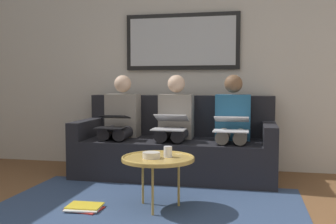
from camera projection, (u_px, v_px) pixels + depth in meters
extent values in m
cube|color=beige|center=(183.00, 63.00, 4.82)|extent=(6.00, 0.12, 2.60)
cube|color=#33476B|center=(146.00, 209.00, 3.21)|extent=(2.60, 1.80, 0.01)
cube|color=black|center=(175.00, 158.00, 4.36)|extent=(2.20, 0.90, 0.42)
cube|color=black|center=(180.00, 115.00, 4.67)|extent=(2.20, 0.20, 0.48)
cube|color=black|center=(269.00, 133.00, 4.12)|extent=(0.14, 0.90, 0.20)
cube|color=black|center=(89.00, 128.00, 4.56)|extent=(0.14, 0.90, 0.20)
cube|color=black|center=(182.00, 42.00, 4.72)|extent=(1.39, 0.04, 0.68)
cube|color=#B2B7BC|center=(182.00, 42.00, 4.69)|extent=(1.29, 0.01, 0.58)
cylinder|color=tan|center=(158.00, 159.00, 3.21)|extent=(0.61, 0.61, 0.03)
torus|color=tan|center=(158.00, 157.00, 3.21)|extent=(0.61, 0.61, 0.02)
cylinder|color=#B28E42|center=(153.00, 190.00, 3.05)|extent=(0.02, 0.02, 0.41)
cylinder|color=#B28E42|center=(179.00, 183.00, 3.28)|extent=(0.02, 0.02, 0.41)
cylinder|color=#B28E42|center=(143.00, 181.00, 3.35)|extent=(0.02, 0.02, 0.41)
cylinder|color=silver|center=(168.00, 152.00, 3.22)|extent=(0.07, 0.07, 0.09)
cylinder|color=beige|center=(151.00, 155.00, 3.18)|extent=(0.14, 0.14, 0.05)
cube|color=#235B84|center=(233.00, 117.00, 4.29)|extent=(0.38, 0.22, 0.50)
sphere|color=brown|center=(233.00, 84.00, 4.27)|extent=(0.20, 0.20, 0.20)
cylinder|color=gray|center=(240.00, 136.00, 4.08)|extent=(0.14, 0.42, 0.14)
cylinder|color=gray|center=(223.00, 136.00, 4.12)|extent=(0.14, 0.42, 0.14)
cylinder|color=gray|center=(239.00, 166.00, 3.90)|extent=(0.11, 0.11, 0.42)
cylinder|color=gray|center=(221.00, 166.00, 3.94)|extent=(0.11, 0.11, 0.42)
cube|color=white|center=(231.00, 131.00, 3.89)|extent=(0.35, 0.21, 0.01)
cube|color=white|center=(232.00, 119.00, 4.02)|extent=(0.35, 0.21, 0.07)
cube|color=#A5C6EA|center=(232.00, 119.00, 4.01)|extent=(0.32, 0.18, 0.06)
cube|color=gray|center=(176.00, 116.00, 4.43)|extent=(0.38, 0.22, 0.50)
sphere|color=beige|center=(176.00, 84.00, 4.40)|extent=(0.20, 0.20, 0.20)
cylinder|color=#232328|center=(181.00, 134.00, 4.22)|extent=(0.14, 0.42, 0.14)
cylinder|color=#232328|center=(165.00, 134.00, 4.26)|extent=(0.14, 0.42, 0.14)
cylinder|color=#232328|center=(177.00, 164.00, 4.03)|extent=(0.11, 0.11, 0.42)
cylinder|color=#232328|center=(160.00, 163.00, 4.07)|extent=(0.11, 0.11, 0.42)
cube|color=silver|center=(169.00, 129.00, 4.03)|extent=(0.35, 0.22, 0.01)
cube|color=silver|center=(172.00, 118.00, 4.16)|extent=(0.35, 0.21, 0.09)
cube|color=#A5C6EA|center=(171.00, 118.00, 4.16)|extent=(0.31, 0.18, 0.07)
cube|color=gray|center=(123.00, 115.00, 4.56)|extent=(0.38, 0.22, 0.50)
sphere|color=beige|center=(123.00, 84.00, 4.54)|extent=(0.20, 0.20, 0.20)
cylinder|color=#232328|center=(125.00, 133.00, 4.35)|extent=(0.14, 0.42, 0.14)
cylinder|color=#232328|center=(110.00, 132.00, 4.39)|extent=(0.14, 0.42, 0.14)
cylinder|color=#232328|center=(119.00, 161.00, 4.17)|extent=(0.11, 0.11, 0.42)
cylinder|color=#232328|center=(103.00, 160.00, 4.21)|extent=(0.11, 0.11, 0.42)
cube|color=black|center=(110.00, 128.00, 4.16)|extent=(0.31, 0.21, 0.01)
cube|color=black|center=(114.00, 117.00, 4.28)|extent=(0.31, 0.21, 0.05)
cube|color=#A5C6EA|center=(114.00, 116.00, 4.27)|extent=(0.28, 0.18, 0.04)
cube|color=red|center=(84.00, 209.00, 3.20)|extent=(0.31, 0.24, 0.01)
cube|color=white|center=(83.00, 208.00, 3.19)|extent=(0.30, 0.23, 0.01)
cube|color=yellow|center=(85.00, 206.00, 3.22)|extent=(0.29, 0.21, 0.01)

